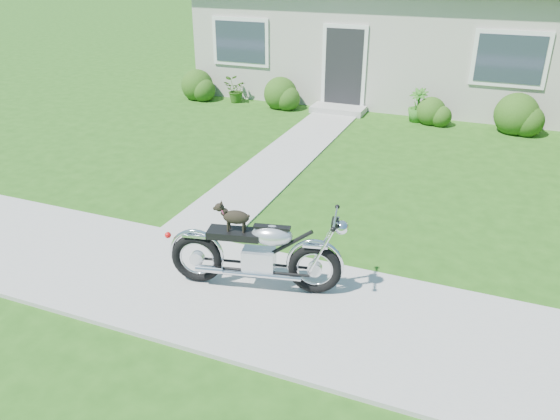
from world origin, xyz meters
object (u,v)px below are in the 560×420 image
(potted_plant_right, at_px, (418,105))
(motorcycle_with_dog, at_px, (258,252))
(potted_plant_left, at_px, (235,90))
(house, at_px, (424,16))

(potted_plant_right, relative_size, motorcycle_with_dog, 0.38)
(potted_plant_left, bearing_deg, potted_plant_right, 0.00)
(potted_plant_right, bearing_deg, potted_plant_left, 180.00)
(potted_plant_right, height_order, motorcycle_with_dog, motorcycle_with_dog)
(house, relative_size, motorcycle_with_dog, 5.73)
(potted_plant_left, bearing_deg, house, 37.32)
(house, xyz_separation_m, potted_plant_left, (-4.52, -3.44, -1.81))
(house, xyz_separation_m, potted_plant_right, (0.57, -3.44, -1.74))
(house, height_order, motorcycle_with_dog, house)
(potted_plant_left, distance_m, motorcycle_with_dog, 9.51)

